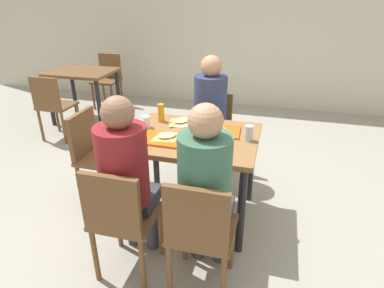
# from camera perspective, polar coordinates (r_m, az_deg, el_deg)

# --- Properties ---
(ground_plane) EXTENTS (10.00, 10.00, 0.02)m
(ground_plane) POSITION_cam_1_polar(r_m,az_deg,el_deg) (3.00, 0.00, -12.08)
(ground_plane) COLOR #9E998E
(back_wall) EXTENTS (10.00, 0.10, 2.80)m
(back_wall) POSITION_cam_1_polar(r_m,az_deg,el_deg) (5.55, 9.23, 20.80)
(back_wall) COLOR beige
(back_wall) RESTS_ON ground_plane
(main_table) EXTENTS (1.05, 0.82, 0.76)m
(main_table) POSITION_cam_1_polar(r_m,az_deg,el_deg) (2.65, 0.00, -0.63)
(main_table) COLOR olive
(main_table) RESTS_ON ground_plane
(chair_near_left) EXTENTS (0.40, 0.40, 0.86)m
(chair_near_left) POSITION_cam_1_polar(r_m,az_deg,el_deg) (2.18, -12.41, -12.19)
(chair_near_left) COLOR brown
(chair_near_left) RESTS_ON ground_plane
(chair_near_right) EXTENTS (0.40, 0.40, 0.86)m
(chair_near_right) POSITION_cam_1_polar(r_m,az_deg,el_deg) (2.03, 1.35, -14.83)
(chair_near_right) COLOR brown
(chair_near_right) RESTS_ON ground_plane
(chair_far_side) EXTENTS (0.40, 0.40, 0.86)m
(chair_far_side) POSITION_cam_1_polar(r_m,az_deg,el_deg) (3.42, 3.47, 2.80)
(chair_far_side) COLOR brown
(chair_far_side) RESTS_ON ground_plane
(chair_left_end) EXTENTS (0.40, 0.40, 0.86)m
(chair_left_end) POSITION_cam_1_polar(r_m,az_deg,el_deg) (3.06, -16.65, -1.13)
(chair_left_end) COLOR brown
(chair_left_end) RESTS_ON ground_plane
(person_in_red) EXTENTS (0.32, 0.42, 1.27)m
(person_in_red) POSITION_cam_1_polar(r_m,az_deg,el_deg) (2.15, -11.37, -4.81)
(person_in_red) COLOR #383842
(person_in_red) RESTS_ON ground_plane
(person_in_brown_jacket) EXTENTS (0.32, 0.42, 1.27)m
(person_in_brown_jacket) POSITION_cam_1_polar(r_m,az_deg,el_deg) (1.99, 2.40, -6.88)
(person_in_brown_jacket) COLOR #383842
(person_in_brown_jacket) RESTS_ON ground_plane
(person_far_side) EXTENTS (0.32, 0.42, 1.27)m
(person_far_side) POSITION_cam_1_polar(r_m,az_deg,el_deg) (3.20, 3.06, 5.95)
(person_far_side) COLOR #383842
(person_far_side) RESTS_ON ground_plane
(tray_red_near) EXTENTS (0.36, 0.27, 0.02)m
(tray_red_near) POSITION_cam_1_polar(r_m,az_deg,el_deg) (2.53, -4.86, 0.84)
(tray_red_near) COLOR #D85914
(tray_red_near) RESTS_ON main_table
(tray_red_far) EXTENTS (0.38, 0.28, 0.02)m
(tray_red_far) POSITION_cam_1_polar(r_m,az_deg,el_deg) (2.68, 4.48, 2.28)
(tray_red_far) COLOR #D85914
(tray_red_far) RESTS_ON main_table
(paper_plate_center) EXTENTS (0.22, 0.22, 0.01)m
(paper_plate_center) POSITION_cam_1_polar(r_m,az_deg,el_deg) (2.84, -1.88, 3.70)
(paper_plate_center) COLOR white
(paper_plate_center) RESTS_ON main_table
(paper_plate_near_edge) EXTENTS (0.22, 0.22, 0.01)m
(paper_plate_near_edge) POSITION_cam_1_polar(r_m,az_deg,el_deg) (2.37, 2.25, -0.93)
(paper_plate_near_edge) COLOR white
(paper_plate_near_edge) RESTS_ON main_table
(pizza_slice_a) EXTENTS (0.26, 0.26, 0.02)m
(pizza_slice_a) POSITION_cam_1_polar(r_m,az_deg,el_deg) (2.54, -4.41, 1.41)
(pizza_slice_a) COLOR tan
(pizza_slice_a) RESTS_ON tray_red_near
(pizza_slice_b) EXTENTS (0.24, 0.22, 0.02)m
(pizza_slice_b) POSITION_cam_1_polar(r_m,az_deg,el_deg) (2.70, 4.07, 2.89)
(pizza_slice_b) COLOR #C68C47
(pizza_slice_b) RESTS_ON tray_red_far
(pizza_slice_c) EXTENTS (0.26, 0.29, 0.02)m
(pizza_slice_c) POSITION_cam_1_polar(r_m,az_deg,el_deg) (2.86, -1.85, 4.09)
(pizza_slice_c) COLOR tan
(pizza_slice_c) RESTS_ON paper_plate_center
(pizza_slice_d) EXTENTS (0.16, 0.23, 0.02)m
(pizza_slice_d) POSITION_cam_1_polar(r_m,az_deg,el_deg) (2.36, 1.88, -0.75)
(pizza_slice_d) COLOR #C68C47
(pizza_slice_d) RESTS_ON paper_plate_near_edge
(plastic_cup_a) EXTENTS (0.07, 0.07, 0.10)m
(plastic_cup_a) POSITION_cam_1_polar(r_m,az_deg,el_deg) (2.91, 1.29, 5.16)
(plastic_cup_a) COLOR white
(plastic_cup_a) RESTS_ON main_table
(plastic_cup_b) EXTENTS (0.07, 0.07, 0.10)m
(plastic_cup_b) POSITION_cam_1_polar(r_m,az_deg,el_deg) (2.27, -1.65, -0.84)
(plastic_cup_b) COLOR white
(plastic_cup_b) RESTS_ON main_table
(plastic_cup_c) EXTENTS (0.07, 0.07, 0.10)m
(plastic_cup_c) POSITION_cam_1_polar(r_m,az_deg,el_deg) (2.77, -8.08, 3.86)
(plastic_cup_c) COLOR white
(plastic_cup_c) RESTS_ON main_table
(plastic_cup_d) EXTENTS (0.07, 0.07, 0.10)m
(plastic_cup_d) POSITION_cam_1_polar(r_m,az_deg,el_deg) (2.80, 3.49, 4.35)
(plastic_cup_d) COLOR white
(plastic_cup_d) RESTS_ON main_table
(soda_can) EXTENTS (0.07, 0.07, 0.12)m
(soda_can) POSITION_cam_1_polar(r_m,az_deg,el_deg) (2.53, 9.89, 1.87)
(soda_can) COLOR #B7BCC6
(soda_can) RESTS_ON main_table
(condiment_bottle) EXTENTS (0.06, 0.06, 0.16)m
(condiment_bottle) POSITION_cam_1_polar(r_m,az_deg,el_deg) (2.87, -5.41, 5.44)
(condiment_bottle) COLOR orange
(condiment_bottle) RESTS_ON main_table
(foil_bundle) EXTENTS (0.10, 0.10, 0.10)m
(foil_bundle) POSITION_cam_1_polar(r_m,az_deg,el_deg) (2.71, -9.25, 3.28)
(foil_bundle) COLOR silver
(foil_bundle) RESTS_ON main_table
(background_table) EXTENTS (0.90, 0.70, 0.76)m
(background_table) POSITION_cam_1_polar(r_m,az_deg,el_deg) (5.08, -18.52, 10.61)
(background_table) COLOR brown
(background_table) RESTS_ON ground_plane
(background_chair_near) EXTENTS (0.40, 0.40, 0.86)m
(background_chair_near) POSITION_cam_1_polar(r_m,az_deg,el_deg) (4.54, -23.19, 6.56)
(background_chair_near) COLOR brown
(background_chair_near) RESTS_ON ground_plane
(background_chair_far) EXTENTS (0.40, 0.40, 0.86)m
(background_chair_far) POSITION_cam_1_polar(r_m,az_deg,el_deg) (5.71, -14.41, 11.37)
(background_chair_far) COLOR brown
(background_chair_far) RESTS_ON ground_plane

